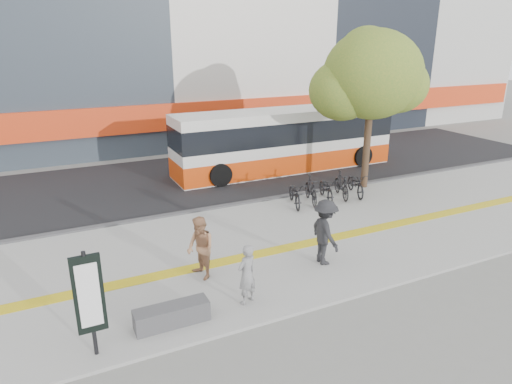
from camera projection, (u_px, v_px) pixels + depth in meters
name	position (u px, v px, depth m)	size (l,w,h in m)	color
ground	(257.00, 276.00, 11.88)	(120.00, 120.00, 0.00)	slate
sidewalk	(234.00, 252.00, 13.15)	(40.00, 7.00, 0.08)	gray
tactile_strip	(241.00, 258.00, 12.71)	(40.00, 0.45, 0.01)	gold
street	(166.00, 182.00, 19.55)	(40.00, 8.00, 0.06)	black
curb	(196.00, 212.00, 16.12)	(40.00, 0.25, 0.14)	#3A3A3D
bench	(172.00, 315.00, 9.69)	(1.60, 0.45, 0.45)	#3A3A3D
signboard	(89.00, 296.00, 8.43)	(0.55, 0.10, 2.20)	black
street_tree	(370.00, 76.00, 17.50)	(4.40, 3.80, 6.31)	#3E2B1C
bus	(285.00, 142.00, 20.98)	(10.49, 2.49, 2.79)	silver
bicycle_row	(326.00, 188.00, 17.11)	(3.87, 1.84, 1.01)	black
seated_woman	(247.00, 274.00, 10.34)	(0.53, 0.35, 1.46)	black
pedestrian_tan	(200.00, 248.00, 11.43)	(0.80, 0.62, 1.64)	#A37250
pedestrian_dark	(325.00, 232.00, 12.16)	(1.17, 0.67, 1.81)	black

